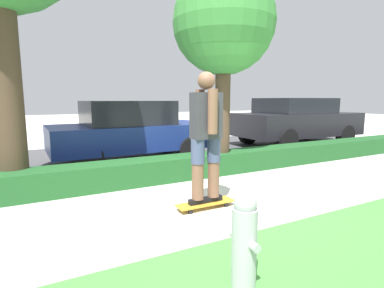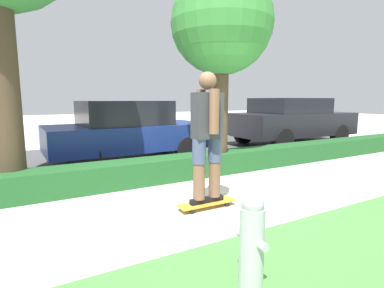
{
  "view_description": "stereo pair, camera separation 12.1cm",
  "coord_description": "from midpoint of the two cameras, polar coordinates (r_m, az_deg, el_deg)",
  "views": [
    {
      "loc": [
        -2.28,
        -3.57,
        1.52
      ],
      "look_at": [
        -0.09,
        0.6,
        0.82
      ],
      "focal_mm": 28.0,
      "sensor_mm": 36.0,
      "label": 1
    },
    {
      "loc": [
        -2.39,
        -3.51,
        1.52
      ],
      "look_at": [
        -0.09,
        0.6,
        0.82
      ],
      "focal_mm": 28.0,
      "sensor_mm": 36.0,
      "label": 2
    }
  ],
  "objects": [
    {
      "name": "tree_mid",
      "position": [
        6.4,
        5.1,
        21.57
      ],
      "size": [
        2.03,
        2.03,
        4.05
      ],
      "color": "#423323",
      "rests_on": "ground_plane"
    },
    {
      "name": "fire_hydrant",
      "position": [
        2.58,
        9.93,
        -17.47
      ],
      "size": [
        0.21,
        0.33,
        0.8
      ],
      "color": "#ADADB2",
      "rests_on": "ground_plane"
    },
    {
      "name": "street_asphalt",
      "position": [
        8.23,
        -12.24,
        -2.39
      ],
      "size": [
        18.55,
        5.0,
        0.01
      ],
      "color": "#474749",
      "rests_on": "ground_plane"
    },
    {
      "name": "ground_plane",
      "position": [
        4.51,
        4.01,
        -11.33
      ],
      "size": [
        60.0,
        60.0,
        0.0
      ],
      "primitive_type": "plane",
      "color": "beige"
    },
    {
      "name": "hedge_row",
      "position": [
        5.79,
        -4.69,
        -4.61
      ],
      "size": [
        18.55,
        0.6,
        0.43
      ],
      "color": "#1E5123",
      "rests_on": "ground_plane"
    },
    {
      "name": "parked_car_middle",
      "position": [
        7.61,
        -12.58,
        2.57
      ],
      "size": [
        3.96,
        1.97,
        1.49
      ],
      "rotation": [
        0.0,
        0.0,
        0.04
      ],
      "color": "navy",
      "rests_on": "ground_plane"
    },
    {
      "name": "parked_car_rear",
      "position": [
        10.75,
        18.0,
        4.34
      ],
      "size": [
        4.3,
        2.09,
        1.57
      ],
      "rotation": [
        0.0,
        0.0,
        -0.02
      ],
      "color": "black",
      "rests_on": "ground_plane"
    },
    {
      "name": "skateboard",
      "position": [
        4.32,
        2.0,
        -11.21
      ],
      "size": [
        0.85,
        0.24,
        0.08
      ],
      "color": "gold",
      "rests_on": "ground_plane"
    },
    {
      "name": "skater_person",
      "position": [
        4.1,
        2.07,
        1.84
      ],
      "size": [
        0.52,
        0.47,
        1.81
      ],
      "color": "black",
      "rests_on": "skateboard"
    }
  ]
}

